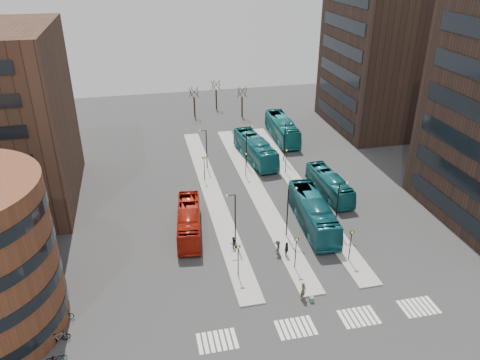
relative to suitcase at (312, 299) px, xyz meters
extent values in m
cube|color=gray|center=(-5.55, 23.13, -0.18)|extent=(2.50, 45.00, 0.15)
cube|color=gray|center=(0.45, 23.13, -0.18)|extent=(2.50, 45.00, 0.15)
cube|color=gray|center=(6.45, 23.13, -0.18)|extent=(2.50, 45.00, 0.15)
cube|color=navy|center=(0.00, 0.00, 0.00)|extent=(0.43, 0.35, 0.51)
imported|color=#A31B0C|center=(-9.72, 14.45, 1.25)|extent=(3.86, 11.04, 3.01)
imported|color=#124F5A|center=(4.81, 12.68, 1.51)|extent=(3.79, 12.81, 3.52)
imported|color=#145E65|center=(2.91, 32.91, 1.52)|extent=(4.36, 12.96, 3.54)
imported|color=#135C63|center=(9.75, 19.64, 1.21)|extent=(3.03, 10.63, 2.93)
imported|color=#166D70|center=(9.64, 40.52, 1.55)|extent=(3.49, 13.07, 3.61)
imported|color=#49462C|center=(-0.68, 0.58, 0.67)|extent=(0.80, 0.79, 1.86)
imported|color=black|center=(-5.45, 9.97, 0.52)|extent=(0.91, 0.81, 1.54)
imported|color=black|center=(-0.16, 7.34, 0.64)|extent=(0.70, 1.13, 1.79)
imported|color=black|center=(-0.94, 8.03, 0.56)|extent=(1.07, 1.21, 1.63)
imported|color=gray|center=(-22.55, -2.21, 0.17)|extent=(1.68, 0.73, 0.86)
imported|color=gray|center=(-22.55, -0.14, 0.30)|extent=(1.91, 1.05, 1.11)
imported|color=gray|center=(-22.55, 2.63, 0.24)|extent=(1.88, 0.66, 0.98)
cube|color=silver|center=(-11.05, -2.87, -0.25)|extent=(0.35, 2.40, 0.01)
cube|color=silver|center=(-10.55, -2.87, -0.25)|extent=(0.35, 2.40, 0.01)
cube|color=silver|center=(-10.05, -2.87, -0.25)|extent=(0.35, 2.40, 0.01)
cube|color=silver|center=(-9.55, -2.87, -0.25)|extent=(0.35, 2.40, 0.01)
cube|color=silver|center=(-9.05, -2.87, -0.25)|extent=(0.35, 2.40, 0.01)
cube|color=silver|center=(-8.55, -2.87, -0.25)|extent=(0.35, 2.40, 0.01)
cube|color=silver|center=(-8.05, -2.87, -0.25)|extent=(0.35, 2.40, 0.01)
cube|color=silver|center=(-4.05, -2.87, -0.25)|extent=(0.35, 2.40, 0.01)
cube|color=silver|center=(-3.55, -2.87, -0.25)|extent=(0.35, 2.40, 0.01)
cube|color=silver|center=(-3.05, -2.87, -0.25)|extent=(0.35, 2.40, 0.01)
cube|color=silver|center=(-2.55, -2.87, -0.25)|extent=(0.35, 2.40, 0.01)
cube|color=silver|center=(-2.05, -2.87, -0.25)|extent=(0.35, 2.40, 0.01)
cube|color=silver|center=(-1.55, -2.87, -0.25)|extent=(0.35, 2.40, 0.01)
cube|color=silver|center=(-1.05, -2.87, -0.25)|extent=(0.35, 2.40, 0.01)
cube|color=silver|center=(1.95, -2.87, -0.25)|extent=(0.35, 2.40, 0.01)
cube|color=silver|center=(2.45, -2.87, -0.25)|extent=(0.35, 2.40, 0.01)
cube|color=silver|center=(2.95, -2.87, -0.25)|extent=(0.35, 2.40, 0.01)
cube|color=silver|center=(3.45, -2.87, -0.25)|extent=(0.35, 2.40, 0.01)
cube|color=silver|center=(3.95, -2.87, -0.25)|extent=(0.35, 2.40, 0.01)
cube|color=silver|center=(4.45, -2.87, -0.25)|extent=(0.35, 2.40, 0.01)
cube|color=silver|center=(4.95, -2.87, -0.25)|extent=(0.35, 2.40, 0.01)
cube|color=silver|center=(7.95, -2.87, -0.25)|extent=(0.35, 2.40, 0.01)
cube|color=silver|center=(8.45, -2.87, -0.25)|extent=(0.35, 2.40, 0.01)
cube|color=silver|center=(8.95, -2.87, -0.25)|extent=(0.35, 2.40, 0.01)
cube|color=silver|center=(9.45, -2.87, -0.25)|extent=(0.35, 2.40, 0.01)
cube|color=silver|center=(9.95, -2.87, -0.25)|extent=(0.35, 2.40, 0.01)
cube|color=silver|center=(10.45, -2.87, -0.25)|extent=(0.35, 2.40, 0.01)
cube|color=silver|center=(10.95, -2.87, -0.25)|extent=(0.35, 2.40, 0.01)
cube|color=black|center=(20.39, 9.13, 2.25)|extent=(0.12, 16.00, 2.00)
cube|color=black|center=(20.39, 9.13, 6.25)|extent=(0.12, 16.00, 2.00)
cube|color=black|center=(20.39, 9.13, 10.25)|extent=(0.12, 16.00, 2.00)
cube|color=black|center=(20.39, 9.13, 14.25)|extent=(0.12, 16.00, 2.00)
cube|color=#2F211A|center=(30.45, 43.13, 14.75)|extent=(20.00, 20.00, 30.00)
cube|color=black|center=(20.39, 43.13, 2.25)|extent=(0.12, 16.00, 2.00)
cube|color=black|center=(20.39, 43.13, 6.25)|extent=(0.12, 16.00, 2.00)
cube|color=black|center=(20.39, 43.13, 10.25)|extent=(0.12, 16.00, 2.00)
cube|color=black|center=(20.39, 43.13, 14.25)|extent=(0.12, 16.00, 2.00)
cube|color=black|center=(20.39, 43.13, 18.25)|extent=(0.12, 16.00, 2.00)
cylinder|color=black|center=(-5.95, 5.13, 1.65)|extent=(0.10, 0.10, 3.50)
cube|color=black|center=(-5.95, 5.13, 3.40)|extent=(0.45, 0.10, 0.30)
cube|color=yellow|center=(-5.95, 5.07, 3.40)|extent=(0.20, 0.02, 0.20)
cylinder|color=black|center=(-5.95, 27.13, 1.65)|extent=(0.10, 0.10, 3.50)
cube|color=black|center=(-5.95, 27.13, 3.40)|extent=(0.45, 0.10, 0.30)
cube|color=yellow|center=(-5.95, 27.07, 3.40)|extent=(0.20, 0.02, 0.20)
cylinder|color=black|center=(0.05, 5.13, 1.65)|extent=(0.10, 0.10, 3.50)
cube|color=black|center=(0.05, 5.13, 3.40)|extent=(0.45, 0.10, 0.30)
cube|color=yellow|center=(0.05, 5.07, 3.40)|extent=(0.20, 0.02, 0.20)
cylinder|color=black|center=(0.05, 27.13, 1.65)|extent=(0.10, 0.10, 3.50)
cube|color=black|center=(0.05, 27.13, 3.40)|extent=(0.45, 0.10, 0.30)
cube|color=yellow|center=(0.05, 27.07, 3.40)|extent=(0.20, 0.02, 0.20)
cylinder|color=black|center=(6.05, 5.13, 1.65)|extent=(0.10, 0.10, 3.50)
cube|color=black|center=(6.05, 5.13, 3.40)|extent=(0.45, 0.10, 0.30)
cube|color=yellow|center=(6.05, 5.07, 3.40)|extent=(0.20, 0.02, 0.20)
cylinder|color=black|center=(6.05, 27.13, 1.65)|extent=(0.10, 0.10, 3.50)
cube|color=black|center=(6.05, 27.13, 3.40)|extent=(0.45, 0.10, 0.30)
cube|color=yellow|center=(6.05, 27.07, 3.40)|extent=(0.20, 0.02, 0.20)
cylinder|color=black|center=(-4.95, 11.13, 2.90)|extent=(0.14, 0.14, 6.00)
cylinder|color=black|center=(-5.40, 11.13, 5.90)|extent=(0.90, 0.08, 0.08)
sphere|color=silver|center=(-5.85, 11.13, 5.90)|extent=(0.24, 0.24, 0.24)
cylinder|color=black|center=(-4.95, 31.13, 2.90)|extent=(0.14, 0.14, 6.00)
cylinder|color=black|center=(-5.40, 31.13, 5.90)|extent=(0.90, 0.08, 0.08)
sphere|color=silver|center=(-5.85, 31.13, 5.90)|extent=(0.24, 0.24, 0.24)
cylinder|color=black|center=(1.05, 11.13, 2.90)|extent=(0.14, 0.14, 6.00)
cylinder|color=black|center=(1.50, 11.13, 5.90)|extent=(0.90, 0.08, 0.08)
sphere|color=silver|center=(1.95, 11.13, 5.90)|extent=(0.24, 0.24, 0.24)
cylinder|color=black|center=(1.05, 31.13, 2.90)|extent=(0.14, 0.14, 6.00)
cylinder|color=black|center=(1.50, 31.13, 5.90)|extent=(0.90, 0.08, 0.08)
sphere|color=silver|center=(1.95, 31.13, 5.90)|extent=(0.24, 0.24, 0.24)
cylinder|color=black|center=(7.05, 11.13, 2.90)|extent=(0.14, 0.14, 6.00)
cylinder|color=black|center=(7.50, 11.13, 5.90)|extent=(0.90, 0.08, 0.08)
sphere|color=silver|center=(7.95, 11.13, 5.90)|extent=(0.24, 0.24, 0.24)
cylinder|color=black|center=(7.05, 31.13, 2.90)|extent=(0.14, 0.14, 6.00)
cylinder|color=black|center=(7.50, 31.13, 5.90)|extent=(0.90, 0.08, 0.08)
sphere|color=silver|center=(7.95, 31.13, 5.90)|extent=(0.24, 0.24, 0.24)
cylinder|color=black|center=(-3.55, 55.13, 1.75)|extent=(0.30, 0.30, 4.00)
cylinder|color=black|center=(-2.85, 55.13, 4.65)|extent=(0.10, 1.56, 1.95)
cylinder|color=black|center=(-3.33, 55.79, 4.65)|extent=(1.48, 0.59, 1.97)
cylinder|color=black|center=(-4.12, 55.54, 4.65)|extent=(0.90, 1.31, 1.99)
cylinder|color=black|center=(-4.12, 54.72, 4.65)|extent=(0.89, 1.31, 1.99)
cylinder|color=black|center=(-3.34, 54.46, 4.65)|extent=(1.48, 0.58, 1.97)
cylinder|color=black|center=(1.45, 59.13, 1.75)|extent=(0.30, 0.30, 4.00)
cylinder|color=black|center=(2.15, 59.13, 4.65)|extent=(0.10, 1.56, 1.95)
cylinder|color=black|center=(1.67, 59.79, 4.65)|extent=(1.48, 0.59, 1.97)
cylinder|color=black|center=(0.88, 59.54, 4.65)|extent=(0.90, 1.31, 1.99)
cylinder|color=black|center=(0.88, 58.72, 4.65)|extent=(0.89, 1.31, 1.99)
cylinder|color=black|center=(1.66, 58.46, 4.65)|extent=(1.48, 0.58, 1.97)
cylinder|color=black|center=(5.45, 53.13, 1.75)|extent=(0.30, 0.30, 4.00)
cylinder|color=black|center=(6.15, 53.13, 4.65)|extent=(0.10, 1.56, 1.95)
cylinder|color=black|center=(5.67, 53.79, 4.65)|extent=(1.48, 0.59, 1.97)
cylinder|color=black|center=(4.88, 53.54, 4.65)|extent=(0.90, 1.31, 1.99)
cylinder|color=black|center=(4.88, 52.72, 4.65)|extent=(0.89, 1.31, 1.99)
cylinder|color=black|center=(5.66, 52.46, 4.65)|extent=(1.48, 0.58, 1.97)
camera|label=1|loc=(-14.09, -31.86, 29.79)|focal=35.00mm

